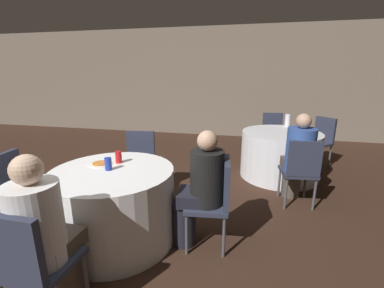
% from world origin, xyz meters
% --- Properties ---
extents(ground_plane, '(16.00, 16.00, 0.00)m').
position_xyz_m(ground_plane, '(0.00, 0.00, 0.00)').
color(ground_plane, '#382319').
extents(wall_back, '(16.00, 0.06, 2.80)m').
position_xyz_m(wall_back, '(0.00, 4.91, 1.40)').
color(wall_back, '#7A6B5B').
rests_on(wall_back, ground_plane).
extents(table_near, '(1.18, 1.18, 0.74)m').
position_xyz_m(table_near, '(0.18, 0.07, 0.37)').
color(table_near, white).
rests_on(table_near, ground_plane).
extents(table_far, '(1.23, 1.23, 0.74)m').
position_xyz_m(table_far, '(1.96, 2.17, 0.37)').
color(table_far, silver).
rests_on(table_far, ground_plane).
extents(chair_near_south, '(0.40, 0.41, 0.88)m').
position_xyz_m(chair_near_south, '(0.17, -0.93, 0.53)').
color(chair_near_south, '#2D3347').
rests_on(chair_near_south, ground_plane).
extents(chair_near_north, '(0.46, 0.46, 0.88)m').
position_xyz_m(chair_near_north, '(0.02, 1.06, 0.53)').
color(chair_near_north, '#2D3347').
rests_on(chair_near_north, ground_plane).
extents(chair_near_west, '(0.46, 0.45, 0.88)m').
position_xyz_m(chair_near_west, '(-0.81, -0.08, 0.53)').
color(chair_near_west, '#2D3347').
rests_on(chair_near_west, ground_plane).
extents(chair_near_east, '(0.45, 0.44, 0.88)m').
position_xyz_m(chair_near_east, '(1.18, 0.18, 0.53)').
color(chair_near_east, '#2D3347').
rests_on(chair_near_east, ground_plane).
extents(chair_far_northeast, '(0.57, 0.57, 0.88)m').
position_xyz_m(chair_far_northeast, '(2.72, 2.86, 0.53)').
color(chair_far_northeast, '#2D3347').
rests_on(chair_far_northeast, ground_plane).
extents(chair_far_south, '(0.45, 0.45, 0.88)m').
position_xyz_m(chair_far_south, '(2.09, 1.15, 0.53)').
color(chair_far_south, '#2D3347').
rests_on(chair_far_south, ground_plane).
extents(chair_far_north, '(0.42, 0.42, 0.88)m').
position_xyz_m(chair_far_north, '(1.91, 3.20, 0.53)').
color(chair_far_north, '#2D3347').
rests_on(chair_far_north, ground_plane).
extents(person_black_shirt, '(0.50, 0.33, 1.15)m').
position_xyz_m(person_black_shirt, '(1.01, 0.16, 0.58)').
color(person_black_shirt, black).
rests_on(person_black_shirt, ground_plane).
extents(person_white_shirt, '(0.32, 0.50, 1.18)m').
position_xyz_m(person_white_shirt, '(0.17, -0.77, 0.59)').
color(person_white_shirt, '#4C4238').
rests_on(person_white_shirt, ground_plane).
extents(person_blue_shirt, '(0.37, 0.51, 1.18)m').
position_xyz_m(person_blue_shirt, '(2.07, 1.31, 0.60)').
color(person_blue_shirt, '#4C4238').
rests_on(person_blue_shirt, ground_plane).
extents(pizza_plate_near, '(0.23, 0.23, 0.02)m').
position_xyz_m(pizza_plate_near, '(-0.02, 0.19, 0.75)').
color(pizza_plate_near, white).
rests_on(pizza_plate_near, table_near).
extents(soda_can_blue, '(0.07, 0.07, 0.12)m').
position_xyz_m(soda_can_blue, '(0.15, 0.07, 0.80)').
color(soda_can_blue, '#1E38A5').
rests_on(soda_can_blue, table_near).
extents(soda_can_red, '(0.07, 0.07, 0.12)m').
position_xyz_m(soda_can_red, '(0.14, 0.28, 0.80)').
color(soda_can_red, red).
rests_on(soda_can_red, table_near).
extents(bottle_far, '(0.09, 0.09, 0.22)m').
position_xyz_m(bottle_far, '(2.10, 2.66, 0.85)').
color(bottle_far, silver).
rests_on(bottle_far, table_far).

